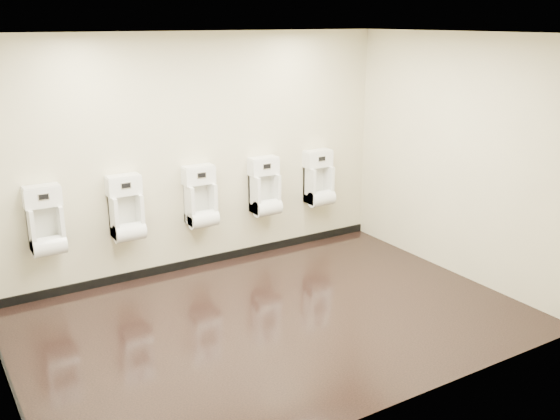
# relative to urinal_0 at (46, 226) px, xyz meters

# --- Properties ---
(ground) EXTENTS (5.00, 3.50, 0.00)m
(ground) POSITION_rel_urinal_0_xyz_m (1.79, -1.62, -0.86)
(ground) COLOR black
(ground) RESTS_ON ground
(ceiling) EXTENTS (5.00, 3.50, 0.00)m
(ceiling) POSITION_rel_urinal_0_xyz_m (1.79, -1.62, 1.94)
(ceiling) COLOR white
(back_wall) EXTENTS (5.00, 0.02, 2.80)m
(back_wall) POSITION_rel_urinal_0_xyz_m (1.79, 0.13, 0.54)
(back_wall) COLOR beige
(back_wall) RESTS_ON ground
(front_wall) EXTENTS (5.00, 0.02, 2.80)m
(front_wall) POSITION_rel_urinal_0_xyz_m (1.79, -3.37, 0.54)
(front_wall) COLOR beige
(front_wall) RESTS_ON ground
(right_wall) EXTENTS (0.02, 3.50, 2.80)m
(right_wall) POSITION_rel_urinal_0_xyz_m (4.29, -1.62, 0.54)
(right_wall) COLOR beige
(right_wall) RESTS_ON ground
(skirting_back) EXTENTS (5.00, 0.02, 0.10)m
(skirting_back) POSITION_rel_urinal_0_xyz_m (1.79, 0.12, -0.81)
(skirting_back) COLOR black
(skirting_back) RESTS_ON ground
(skirting_left) EXTENTS (0.02, 3.50, 0.10)m
(skirting_left) POSITION_rel_urinal_0_xyz_m (-0.69, -1.62, -0.81)
(skirting_left) COLOR black
(skirting_left) RESTS_ON ground
(urinal_0) EXTENTS (0.39, 0.29, 0.72)m
(urinal_0) POSITION_rel_urinal_0_xyz_m (0.00, 0.00, 0.00)
(urinal_0) COLOR white
(urinal_0) RESTS_ON back_wall
(urinal_1) EXTENTS (0.39, 0.29, 0.72)m
(urinal_1) POSITION_rel_urinal_0_xyz_m (0.86, 0.00, 0.00)
(urinal_1) COLOR white
(urinal_1) RESTS_ON back_wall
(urinal_2) EXTENTS (0.39, 0.29, 0.72)m
(urinal_2) POSITION_rel_urinal_0_xyz_m (1.77, 0.00, 0.00)
(urinal_2) COLOR white
(urinal_2) RESTS_ON back_wall
(urinal_3) EXTENTS (0.39, 0.29, 0.72)m
(urinal_3) POSITION_rel_urinal_0_xyz_m (2.65, 0.00, 0.00)
(urinal_3) COLOR white
(urinal_3) RESTS_ON back_wall
(urinal_4) EXTENTS (0.39, 0.29, 0.72)m
(urinal_4) POSITION_rel_urinal_0_xyz_m (3.47, 0.00, 0.00)
(urinal_4) COLOR white
(urinal_4) RESTS_ON back_wall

